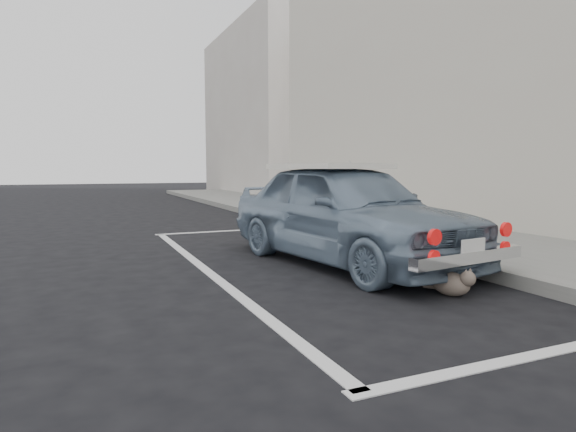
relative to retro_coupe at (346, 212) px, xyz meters
name	(u,v)px	position (x,y,z in m)	size (l,w,h in m)	color
ground	(431,341)	(-0.90, -2.75, -0.68)	(80.00, 80.00, 0.00)	black
sidewalk	(520,254)	(2.30, -0.75, -0.60)	(2.80, 40.00, 0.15)	slate
shop_building	(558,52)	(5.43, 1.25, 2.81)	(3.50, 18.00, 7.00)	beige
building_far	(265,113)	(5.45, 17.25, 3.32)	(3.50, 10.00, 8.00)	#B6ADA5
pline_rear	(541,354)	(-0.40, -3.25, -0.68)	(3.00, 0.12, 0.01)	silver
pline_front	(232,231)	(-0.40, 3.75, -0.68)	(3.00, 0.12, 0.01)	silver
pline_side	(207,270)	(-1.80, 0.25, -0.68)	(0.12, 7.00, 0.01)	silver
retro_coupe	(346,212)	(0.00, 0.00, 0.00)	(2.11, 4.13, 1.34)	gray
cat	(453,282)	(0.11, -1.86, -0.54)	(0.36, 0.54, 0.30)	#6B5E51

